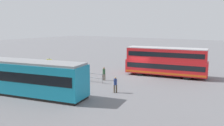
{
  "coord_description": "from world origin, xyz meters",
  "views": [
    {
      "loc": [
        -13.86,
        27.9,
        6.78
      ],
      "look_at": [
        1.22,
        4.24,
        2.26
      ],
      "focal_mm": 39.13,
      "sensor_mm": 36.0,
      "label": 1
    }
  ],
  "objects_px": {
    "pedestrian_near_railing": "(104,73)",
    "tram_yellow": "(19,76)",
    "pedestrian_crossing": "(115,84)",
    "info_sign": "(49,64)",
    "double_decker_bus": "(166,62)"
  },
  "relations": [
    {
      "from": "pedestrian_crossing",
      "to": "tram_yellow",
      "type": "bearing_deg",
      "value": 34.55
    },
    {
      "from": "double_decker_bus",
      "to": "info_sign",
      "type": "height_order",
      "value": "double_decker_bus"
    },
    {
      "from": "pedestrian_near_railing",
      "to": "pedestrian_crossing",
      "type": "relative_size",
      "value": 0.99
    },
    {
      "from": "pedestrian_near_railing",
      "to": "pedestrian_crossing",
      "type": "bearing_deg",
      "value": 136.19
    },
    {
      "from": "pedestrian_near_railing",
      "to": "info_sign",
      "type": "distance_m",
      "value": 7.92
    },
    {
      "from": "pedestrian_near_railing",
      "to": "tram_yellow",
      "type": "bearing_deg",
      "value": 67.7
    },
    {
      "from": "double_decker_bus",
      "to": "pedestrian_near_railing",
      "type": "relative_size",
      "value": 6.58
    },
    {
      "from": "double_decker_bus",
      "to": "info_sign",
      "type": "distance_m",
      "value": 15.3
    },
    {
      "from": "tram_yellow",
      "to": "pedestrian_near_railing",
      "type": "bearing_deg",
      "value": -112.3
    },
    {
      "from": "pedestrian_crossing",
      "to": "info_sign",
      "type": "relative_size",
      "value": 0.71
    },
    {
      "from": "tram_yellow",
      "to": "pedestrian_crossing",
      "type": "bearing_deg",
      "value": -145.45
    },
    {
      "from": "pedestrian_near_railing",
      "to": "pedestrian_crossing",
      "type": "height_order",
      "value": "pedestrian_crossing"
    },
    {
      "from": "double_decker_bus",
      "to": "pedestrian_near_railing",
      "type": "xyz_separation_m",
      "value": [
        5.46,
        6.26,
        -1.0
      ]
    },
    {
      "from": "double_decker_bus",
      "to": "tram_yellow",
      "type": "bearing_deg",
      "value": 59.12
    },
    {
      "from": "tram_yellow",
      "to": "pedestrian_crossing",
      "type": "height_order",
      "value": "tram_yellow"
    }
  ]
}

